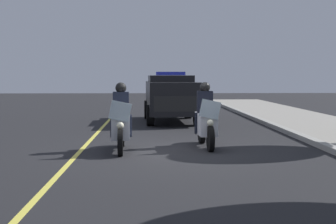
% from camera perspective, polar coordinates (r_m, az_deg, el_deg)
% --- Properties ---
extents(ground_plane, '(80.00, 80.00, 0.00)m').
position_cam_1_polar(ground_plane, '(11.87, 0.21, -4.76)').
color(ground_plane, black).
extents(curb_strip, '(48.00, 0.24, 0.15)m').
position_cam_1_polar(curb_strip, '(12.67, 18.67, -4.07)').
color(curb_strip, '#9E9B93').
rests_on(curb_strip, ground).
extents(lane_stripe_center, '(48.00, 0.12, 0.01)m').
position_cam_1_polar(lane_stripe_center, '(11.99, -10.58, -4.73)').
color(lane_stripe_center, '#E0D14C').
rests_on(lane_stripe_center, ground).
extents(police_motorcycle_lead_left, '(2.14, 0.59, 1.72)m').
position_cam_1_polar(police_motorcycle_lead_left, '(11.92, -5.68, -1.35)').
color(police_motorcycle_lead_left, black).
rests_on(police_motorcycle_lead_left, ground).
extents(police_motorcycle_lead_right, '(2.14, 0.59, 1.72)m').
position_cam_1_polar(police_motorcycle_lead_right, '(12.54, 4.57, -1.06)').
color(police_motorcycle_lead_right, black).
rests_on(police_motorcycle_lead_right, ground).
extents(police_suv, '(4.97, 2.23, 2.05)m').
position_cam_1_polar(police_suv, '(19.45, 0.33, 1.96)').
color(police_suv, black).
rests_on(police_suv, ground).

